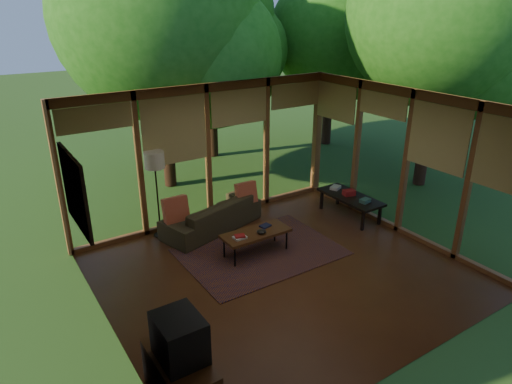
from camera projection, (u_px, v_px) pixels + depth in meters
floor at (283, 272)px, 7.43m from camera, size 5.50×5.50×0.00m
ceiling at (287, 107)px, 6.40m from camera, size 5.50×5.50×0.00m
wall_left at (102, 244)px, 5.52m from camera, size 0.04×5.00×2.70m
wall_front at (421, 270)px, 4.98m from camera, size 5.50×0.04×2.70m
window_wall_back at (208, 154)px, 8.85m from camera, size 5.50×0.12×2.70m
window_wall_right at (406, 164)px, 8.31m from camera, size 0.12×5.00×2.70m
exterior_lawn at (327, 118)px, 17.68m from camera, size 40.00×40.00×0.00m
tree_nw at (157, 16)px, 9.63m from camera, size 4.44×4.44×6.04m
tree_ne at (207, 17)px, 11.86m from camera, size 3.57×3.57×5.53m
tree_se at (441, 14)px, 9.62m from camera, size 4.00×4.00×5.86m
tree_far at (329, 33)px, 13.05m from camera, size 3.40×3.40×5.00m
rug at (260, 252)px, 8.02m from camera, size 2.67×1.89×0.01m
sofa at (212, 215)px, 8.75m from camera, size 2.15×1.29×0.59m
pillow_left at (176, 210)px, 8.21m from camera, size 0.46×0.24×0.48m
pillow_right at (246, 193)px, 8.98m from camera, size 0.42×0.23×0.44m
ct_book_lower at (240, 237)px, 7.60m from camera, size 0.21×0.16×0.03m
ct_book_upper at (240, 236)px, 7.59m from camera, size 0.20×0.17×0.03m
ct_book_side at (265, 226)px, 8.00m from camera, size 0.21×0.18×0.03m
ct_bowl at (261, 231)px, 7.75m from camera, size 0.16×0.16×0.07m
media_cabinet at (181, 380)px, 4.90m from camera, size 0.50×1.00×0.60m
television at (179, 338)px, 4.70m from camera, size 0.45×0.55×0.50m
console_book_a at (365, 201)px, 8.90m from camera, size 0.22×0.17×0.07m
console_book_b at (349, 193)px, 9.24m from camera, size 0.27×0.22×0.11m
console_book_c at (335, 188)px, 9.56m from camera, size 0.27×0.24×0.06m
floor_lamp at (155, 165)px, 8.08m from camera, size 0.36×0.36×1.65m
coffee_table at (256, 234)px, 7.83m from camera, size 1.20×0.50×0.43m
side_console at (350, 198)px, 9.24m from camera, size 0.60×1.40×0.46m
wall_painting at (75, 191)px, 6.55m from camera, size 0.06×1.35×1.15m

